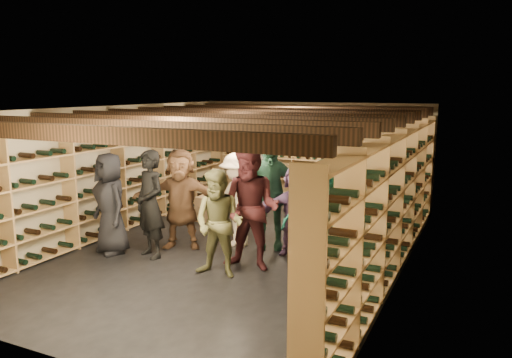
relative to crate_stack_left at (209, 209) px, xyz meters
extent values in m
plane|color=black|center=(1.37, -1.30, -0.26)|extent=(8.00, 8.00, 0.00)
cube|color=#C1B496|center=(1.37, 2.70, 0.94)|extent=(5.50, 0.02, 2.40)
cube|color=#C1B496|center=(1.37, -5.30, 0.94)|extent=(5.50, 0.02, 2.40)
cube|color=#C1B496|center=(-1.38, -1.30, 0.94)|extent=(0.02, 8.00, 2.40)
cube|color=#C1B496|center=(4.12, -1.30, 0.94)|extent=(0.02, 8.00, 2.40)
cube|color=beige|center=(1.37, -1.30, 2.15)|extent=(5.50, 8.00, 0.01)
cube|color=black|center=(1.37, -4.80, 2.00)|extent=(5.40, 0.12, 0.18)
cube|color=black|center=(1.37, -3.93, 2.00)|extent=(5.40, 0.12, 0.18)
cube|color=black|center=(1.37, -3.05, 2.00)|extent=(5.40, 0.12, 0.18)
cube|color=black|center=(1.37, -2.18, 2.00)|extent=(5.40, 0.12, 0.18)
cube|color=black|center=(1.37, -1.30, 2.00)|extent=(5.40, 0.12, 0.18)
cube|color=black|center=(1.37, -0.43, 2.00)|extent=(5.40, 0.12, 0.18)
cube|color=black|center=(1.37, 0.45, 2.00)|extent=(5.40, 0.12, 0.18)
cube|color=black|center=(1.37, 1.32, 2.00)|extent=(5.40, 0.12, 0.18)
cube|color=black|center=(1.37, 2.20, 2.00)|extent=(5.40, 0.12, 0.18)
cube|color=tan|center=(-1.20, -1.30, 0.82)|extent=(0.32, 7.50, 2.15)
cube|color=tan|center=(3.94, -1.30, 0.82)|extent=(0.32, 7.50, 2.15)
cube|color=tan|center=(1.37, 2.53, 0.82)|extent=(4.70, 0.30, 2.15)
cube|color=tan|center=(0.00, 0.00, -0.17)|extent=(0.51, 0.34, 0.17)
cube|color=tan|center=(0.00, 0.00, 0.00)|extent=(0.51, 0.34, 0.17)
cube|color=tan|center=(0.00, 0.00, 0.17)|extent=(0.51, 0.34, 0.17)
cube|color=tan|center=(2.29, 0.40, -0.17)|extent=(0.53, 0.38, 0.17)
cube|color=tan|center=(2.29, 0.40, 0.00)|extent=(0.53, 0.38, 0.17)
cube|color=tan|center=(2.29, 0.40, 0.17)|extent=(0.53, 0.38, 0.17)
cube|color=tan|center=(2.29, 0.40, 0.34)|extent=(0.53, 0.38, 0.17)
cube|color=tan|center=(2.37, 1.17, -0.17)|extent=(0.59, 0.49, 0.17)
imported|color=black|center=(-0.44, -2.43, 0.59)|extent=(0.97, 0.82, 1.69)
imported|color=black|center=(0.29, -2.31, 0.63)|extent=(0.76, 0.64, 1.76)
imported|color=brown|center=(1.72, -2.59, 0.54)|extent=(0.81, 0.65, 1.59)
imported|color=beige|center=(1.31, -1.23, 0.57)|extent=(1.17, 0.83, 1.64)
imported|color=#227F71|center=(3.30, -2.63, 0.67)|extent=(1.16, 0.70, 1.85)
imported|color=brown|center=(0.46, -1.69, 0.61)|extent=(1.67, 1.05, 1.72)
imported|color=#4F1F24|center=(2.01, -2.12, 0.69)|extent=(0.95, 0.76, 1.89)
imported|color=#B2A9A2|center=(1.13, 0.00, 0.63)|extent=(1.20, 0.76, 1.77)
imported|color=#25513C|center=(1.83, -1.05, 0.69)|extent=(1.21, 0.85, 1.90)
imported|color=#805C95|center=(2.37, -1.18, 0.48)|extent=(1.43, 0.93, 1.48)
imported|color=#333338|center=(3.55, 0.00, 0.66)|extent=(1.00, 0.76, 1.83)
camera|label=1|loc=(5.20, -8.67, 2.46)|focal=35.00mm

